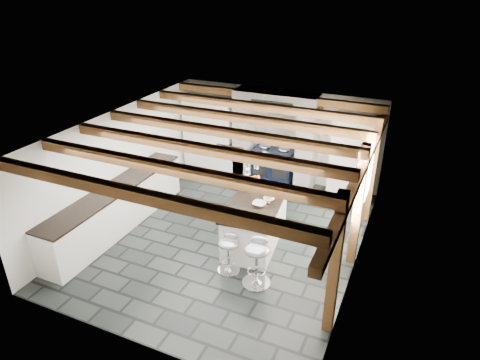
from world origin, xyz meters
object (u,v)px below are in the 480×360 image
at_px(kitchen_island, 255,222).
at_px(bar_stool_far, 229,249).
at_px(range_cooker, 274,165).
at_px(bar_stool_near, 257,256).

xyz_separation_m(kitchen_island, bar_stool_far, (-0.09, -1.02, 0.00)).
height_order(range_cooker, kitchen_island, kitchen_island).
bearing_deg(range_cooker, bar_stool_near, -74.18).
distance_m(kitchen_island, bar_stool_near, 1.25).
xyz_separation_m(range_cooker, bar_stool_near, (1.07, -3.78, 0.09)).
height_order(bar_stool_near, bar_stool_far, bar_stool_near).
distance_m(range_cooker, bar_stool_near, 3.93).
relative_size(bar_stool_near, bar_stool_far, 1.21).
relative_size(range_cooker, kitchen_island, 0.53).
xyz_separation_m(range_cooker, kitchen_island, (0.58, -2.63, -0.01)).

